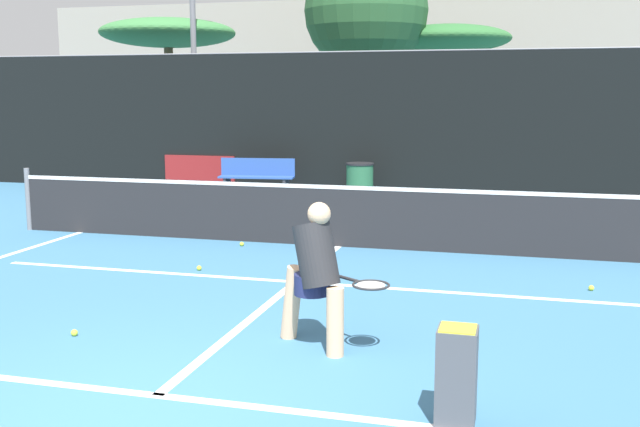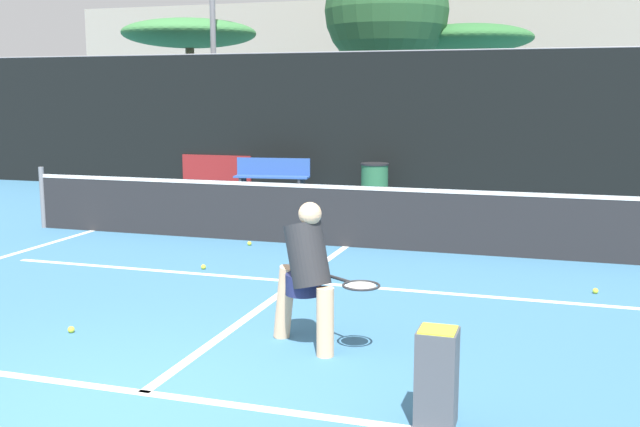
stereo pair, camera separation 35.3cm
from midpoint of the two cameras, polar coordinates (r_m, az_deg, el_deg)
The scene contains 19 objects.
ground_plane at distance 5.86m, azimuth -13.67°, elevation -14.60°, with size 100.00×100.00×0.00m, color teal.
court_baseline_near at distance 6.17m, azimuth -11.71°, elevation -13.23°, with size 11.00×0.10×0.01m, color white.
court_service_line at distance 9.40m, azimuth -0.67°, elevation -5.21°, with size 8.25×0.10×0.01m, color white.
court_center_mark at distance 8.75m, azimuth -2.13°, elevation -6.30°, with size 0.10×5.97×0.01m, color white.
net at distance 11.44m, azimuth 2.88°, elevation -0.03°, with size 11.09×0.09×1.07m.
fence_back at distance 17.08m, azimuth 7.96°, elevation 6.72°, with size 24.00×0.06×3.28m.
player_practicing at distance 6.84m, azimuth 0.49°, elevation -4.43°, with size 1.21×0.62×1.38m.
tennis_ball_scattered_0 at distance 9.49m, azimuth 21.26°, elevation -5.52°, with size 0.07×0.07×0.07m, color #D1E033.
tennis_ball_scattered_1 at distance 7.79m, azimuth -17.20°, elevation -8.45°, with size 0.07×0.07×0.07m, color #D1E033.
tennis_ball_scattered_3 at distance 10.14m, azimuth -7.89°, elevation -4.05°, with size 0.07×0.07×0.07m, color #D1E033.
tennis_ball_scattered_4 at distance 11.63m, azimuth -4.54°, elevation -2.29°, with size 0.07×0.07×0.07m, color #D1E033.
ball_hopper at distance 5.47m, azimuth 10.76°, elevation -12.02°, with size 0.28×0.28×0.71m.
courtside_bench at distance 17.23m, azimuth -3.07°, elevation 2.93°, with size 1.76×0.59×0.86m.
trash_bin at distance 16.74m, azimuth 4.78°, elevation 2.49°, with size 0.63×0.63×0.80m.
parked_car at distance 20.46m, azimuth -4.87°, elevation 4.21°, with size 1.82×4.33×1.39m.
tree_west at distance 24.24m, azimuth 5.54°, elevation 15.13°, with size 3.88×3.88×6.83m.
tree_mid at distance 24.67m, azimuth -9.51°, elevation 13.28°, with size 4.24×4.24×4.66m.
tree_east at distance 25.47m, azimuth 11.70°, elevation 12.86°, with size 4.13×4.13×4.56m.
building_far at distance 31.93m, azimuth 12.59°, elevation 10.27°, with size 36.00×2.40×6.16m, color gray.
Camera 2 is at (3.01, -4.51, 2.33)m, focal length 42.00 mm.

